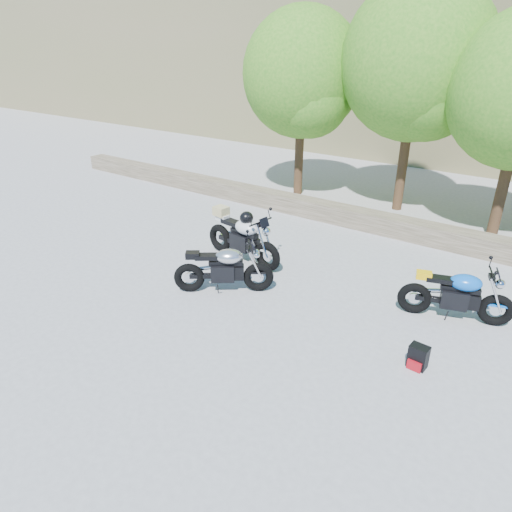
# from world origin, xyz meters

# --- Properties ---
(ground) EXTENTS (90.00, 90.00, 0.00)m
(ground) POSITION_xyz_m (0.00, 0.00, 0.00)
(ground) COLOR gray
(ground) RESTS_ON ground
(stone_wall) EXTENTS (22.00, 0.55, 0.50)m
(stone_wall) POSITION_xyz_m (0.00, 5.50, 0.25)
(stone_wall) COLOR #4B4232
(stone_wall) RESTS_ON ground
(tree_decid_left) EXTENTS (3.67, 3.67, 5.62)m
(tree_decid_left) POSITION_xyz_m (-2.39, 7.14, 3.63)
(tree_decid_left) COLOR #382314
(tree_decid_left) RESTS_ON ground
(tree_decid_mid) EXTENTS (4.08, 4.08, 6.24)m
(tree_decid_mid) POSITION_xyz_m (0.91, 7.54, 4.04)
(tree_decid_mid) COLOR #382314
(tree_decid_mid) RESTS_ON ground
(silver_bike) EXTENTS (1.72, 1.34, 1.02)m
(silver_bike) POSITION_xyz_m (-0.27, 0.56, 0.50)
(silver_bike) COLOR black
(silver_bike) RESTS_ON ground
(white_bike) EXTENTS (2.23, 0.70, 1.23)m
(white_bike) POSITION_xyz_m (-0.86, 1.94, 0.61)
(white_bike) COLOR black
(white_bike) RESTS_ON ground
(blue_bike) EXTENTS (1.96, 0.85, 1.01)m
(blue_bike) POSITION_xyz_m (3.82, 2.20, 0.49)
(blue_bike) COLOR black
(blue_bike) RESTS_ON ground
(backpack) EXTENTS (0.30, 0.27, 0.39)m
(backpack) POSITION_xyz_m (3.73, 0.42, 0.19)
(backpack) COLOR black
(backpack) RESTS_ON ground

